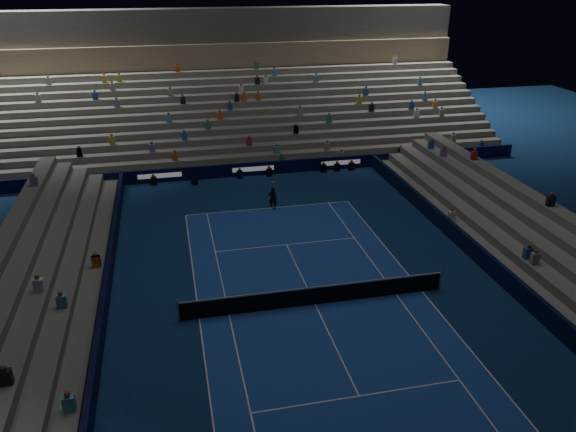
% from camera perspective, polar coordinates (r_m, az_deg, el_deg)
% --- Properties ---
extents(ground, '(90.00, 90.00, 0.00)m').
position_cam_1_polar(ground, '(27.14, 2.76, -8.94)').
color(ground, '#0D2650').
rests_on(ground, ground).
extents(court_surface, '(10.97, 23.77, 0.01)m').
position_cam_1_polar(court_surface, '(27.14, 2.76, -8.93)').
color(court_surface, '#1B3F95').
rests_on(court_surface, ground).
extents(sponsor_barrier_far, '(44.00, 0.25, 1.00)m').
position_cam_1_polar(sponsor_barrier_far, '(43.31, -3.57, 4.79)').
color(sponsor_barrier_far, black).
rests_on(sponsor_barrier_far, ground).
extents(sponsor_barrier_east, '(0.25, 37.00, 1.00)m').
position_cam_1_polar(sponsor_barrier_east, '(30.59, 20.70, -5.46)').
color(sponsor_barrier_east, black).
rests_on(sponsor_barrier_east, ground).
extents(sponsor_barrier_west, '(0.25, 37.00, 1.00)m').
position_cam_1_polar(sponsor_barrier_west, '(26.40, -18.34, -10.06)').
color(sponsor_barrier_west, black).
rests_on(sponsor_barrier_west, ground).
extents(grandstand_main, '(44.00, 15.20, 11.20)m').
position_cam_1_polar(grandstand_main, '(51.48, -5.36, 11.19)').
color(grandstand_main, slate).
rests_on(grandstand_main, ground).
extents(grandstand_east, '(5.00, 37.00, 2.50)m').
position_cam_1_polar(grandstand_east, '(32.34, 26.01, -3.94)').
color(grandstand_east, slate).
rests_on(grandstand_east, ground).
extents(grandstand_west, '(5.00, 37.00, 2.50)m').
position_cam_1_polar(grandstand_west, '(26.87, -25.90, -9.72)').
color(grandstand_west, '#61615C').
rests_on(grandstand_west, ground).
extents(tennis_net, '(12.90, 0.10, 1.10)m').
position_cam_1_polar(tennis_net, '(26.87, 2.78, -8.04)').
color(tennis_net, '#B2B2B7').
rests_on(tennis_net, ground).
extents(tennis_player, '(0.65, 0.53, 1.54)m').
position_cam_1_polar(tennis_player, '(36.99, -1.55, 1.82)').
color(tennis_player, black).
rests_on(tennis_player, ground).
extents(broadcast_camera, '(0.54, 0.91, 0.53)m').
position_cam_1_polar(broadcast_camera, '(42.04, -9.46, 3.57)').
color(broadcast_camera, black).
rests_on(broadcast_camera, ground).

